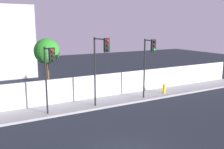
{
  "coord_description": "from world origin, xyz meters",
  "views": [
    {
      "loc": [
        -5.35,
        -8.2,
        5.78
      ],
      "look_at": [
        2.81,
        6.5,
        2.52
      ],
      "focal_mm": 40.6,
      "sensor_mm": 36.0,
      "label": 1
    }
  ],
  "objects_px": {
    "fire_hydrant": "(164,88)",
    "traffic_light_right": "(101,57)",
    "traffic_light_left": "(49,66)",
    "traffic_light_center": "(149,56)",
    "roadside_tree_midleft": "(47,52)"
  },
  "relations": [
    {
      "from": "traffic_light_center",
      "to": "fire_hydrant",
      "type": "xyz_separation_m",
      "value": [
        2.29,
        0.8,
        -2.95
      ]
    },
    {
      "from": "traffic_light_center",
      "to": "roadside_tree_midleft",
      "type": "distance_m",
      "value": 7.68
    },
    {
      "from": "traffic_light_right",
      "to": "fire_hydrant",
      "type": "relative_size",
      "value": 5.87
    },
    {
      "from": "fire_hydrant",
      "to": "roadside_tree_midleft",
      "type": "xyz_separation_m",
      "value": [
        -8.97,
        2.97,
        3.27
      ]
    },
    {
      "from": "fire_hydrant",
      "to": "roadside_tree_midleft",
      "type": "distance_m",
      "value": 10.0
    },
    {
      "from": "traffic_light_left",
      "to": "traffic_light_center",
      "type": "distance_m",
      "value": 7.55
    },
    {
      "from": "traffic_light_center",
      "to": "roadside_tree_midleft",
      "type": "relative_size",
      "value": 0.96
    },
    {
      "from": "fire_hydrant",
      "to": "roadside_tree_midleft",
      "type": "height_order",
      "value": "roadside_tree_midleft"
    },
    {
      "from": "roadside_tree_midleft",
      "to": "traffic_light_right",
      "type": "bearing_deg",
      "value": -57.69
    },
    {
      "from": "fire_hydrant",
      "to": "traffic_light_right",
      "type": "bearing_deg",
      "value": -170.99
    },
    {
      "from": "traffic_light_center",
      "to": "roadside_tree_midleft",
      "type": "height_order",
      "value": "roadside_tree_midleft"
    },
    {
      "from": "traffic_light_left",
      "to": "traffic_light_center",
      "type": "height_order",
      "value": "traffic_light_center"
    },
    {
      "from": "fire_hydrant",
      "to": "traffic_light_left",
      "type": "bearing_deg",
      "value": -175.62
    },
    {
      "from": "traffic_light_right",
      "to": "fire_hydrant",
      "type": "distance_m",
      "value": 7.23
    },
    {
      "from": "traffic_light_right",
      "to": "traffic_light_center",
      "type": "bearing_deg",
      "value": 3.1
    }
  ]
}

